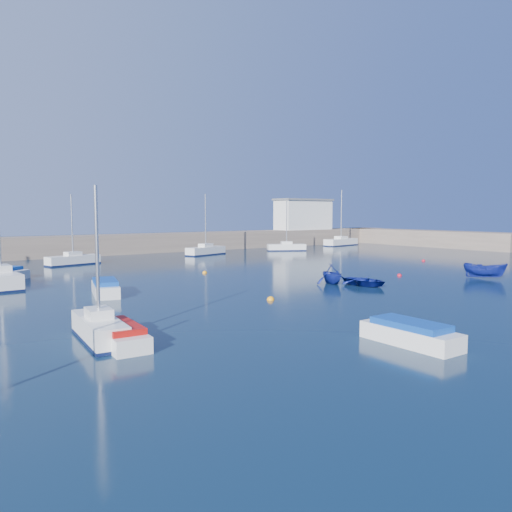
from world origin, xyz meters
TOP-DOWN VIEW (x-y plane):
  - ground at (0.00, 0.00)m, footprint 220.00×220.00m
  - back_wall at (0.00, 46.00)m, footprint 96.00×4.50m
  - right_arm at (44.00, 32.00)m, footprint 4.50×32.00m
  - harbor_office at (30.00, 46.00)m, footprint 10.00×4.00m
  - sailboat_1 at (-20.40, 2.11)m, footprint 1.86×5.07m
  - sailboat_3 at (-21.13, 21.88)m, footprint 2.09×6.38m
  - sailboat_5 at (-12.14, 35.01)m, footprint 5.84×2.83m
  - sailboat_6 at (5.66, 37.64)m, footprint 6.24×3.40m
  - sailboat_7 at (18.77, 36.90)m, footprint 5.61×3.98m
  - sailboat_8 at (33.62, 40.47)m, footprint 7.32×3.06m
  - motorboat_0 at (-19.94, 0.98)m, footprint 1.72×4.24m
  - motorboat_1 at (-16.05, 13.84)m, footprint 2.56×4.59m
  - motorboat_3 at (-9.98, -6.18)m, footprint 1.59×4.34m
  - dinghy_center at (1.43, 6.47)m, footprint 2.93×3.79m
  - dinghy_left at (0.16, 8.75)m, footprint 3.36×3.63m
  - dinghy_right at (12.84, 3.39)m, footprint 2.33×3.72m
  - buoy_0 at (-8.20, 5.76)m, footprint 0.49×0.49m
  - buoy_1 at (8.45, 8.76)m, footprint 0.40×0.40m
  - buoy_2 at (20.74, 7.45)m, footprint 0.46×0.46m
  - buoy_3 at (-4.46, 20.52)m, footprint 0.42×0.42m
  - buoy_4 at (21.57, 15.64)m, footprint 0.40×0.40m

SIDE VIEW (x-z plane):
  - ground at x=0.00m, z-range 0.00..0.00m
  - buoy_0 at x=-8.20m, z-range -0.24..0.24m
  - buoy_1 at x=8.45m, z-range -0.20..0.20m
  - buoy_2 at x=20.74m, z-range -0.23..0.23m
  - buoy_3 at x=-4.46m, z-range -0.21..0.21m
  - buoy_4 at x=21.57m, z-range -0.20..0.20m
  - dinghy_center at x=1.43m, z-range 0.00..0.73m
  - motorboat_0 at x=-19.94m, z-range -0.03..0.90m
  - motorboat_3 at x=-9.98m, z-range -0.03..0.98m
  - motorboat_1 at x=-16.05m, z-range -0.03..1.03m
  - sailboat_7 at x=18.77m, z-range -3.13..4.21m
  - sailboat_5 at x=-12.14m, z-range -3.18..4.30m
  - sailboat_1 at x=-20.40m, z-range -2.79..3.93m
  - sailboat_6 at x=5.66m, z-range -3.40..4.58m
  - sailboat_8 at x=33.62m, z-range -4.02..5.28m
  - sailboat_3 at x=-21.13m, z-range -3.55..4.87m
  - dinghy_right at x=12.84m, z-range 0.00..1.35m
  - dinghy_left at x=0.16m, z-range 0.00..1.58m
  - back_wall at x=0.00m, z-range 0.00..2.60m
  - right_arm at x=44.00m, z-range 0.00..2.60m
  - harbor_office at x=30.00m, z-range 2.60..7.60m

